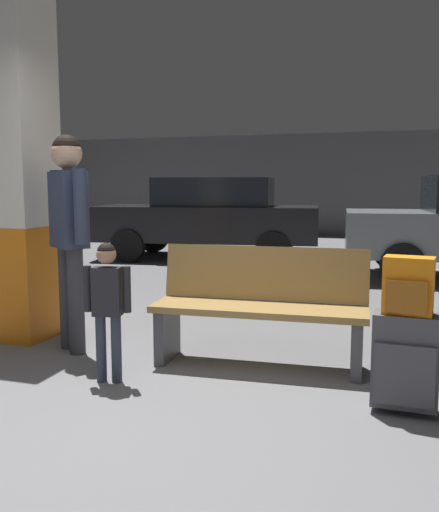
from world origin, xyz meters
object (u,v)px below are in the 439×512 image
object	(u,v)px
bench	(260,307)
suitcase	(405,361)
child	(107,297)
backpack_bright	(408,286)
adult	(69,220)
structural_pillar	(16,168)
parked_car_far	(210,216)

from	to	relation	value
bench	suitcase	world-z (taller)	bench
bench	child	distance (m)	1.16
bench	suitcase	bearing A→B (deg)	-31.64
suitcase	bench	bearing A→B (deg)	148.36
suitcase	backpack_bright	world-z (taller)	backpack_bright
backpack_bright	adult	size ratio (longest dim) A/B	0.19
backpack_bright	adult	distance (m)	2.65
structural_pillar	child	distance (m)	1.81
structural_pillar	parked_car_far	size ratio (longest dim) A/B	0.71
backpack_bright	child	distance (m)	1.95
parked_car_far	suitcase	bearing A→B (deg)	-62.20
bench	backpack_bright	bearing A→B (deg)	-31.67
child	structural_pillar	bearing A→B (deg)	148.33
adult	parked_car_far	size ratio (longest dim) A/B	0.41
parked_car_far	structural_pillar	bearing A→B (deg)	-88.77
bench	child	bearing A→B (deg)	-142.10
structural_pillar	child	world-z (taller)	structural_pillar
suitcase	backpack_bright	bearing A→B (deg)	-145.11
structural_pillar	parked_car_far	distance (m)	5.73
adult	parked_car_far	bearing A→B (deg)	97.74
child	adult	distance (m)	0.98
suitcase	backpack_bright	xyz separation A→B (m)	(-0.00, -0.00, 0.45)
bench	suitcase	size ratio (longest dim) A/B	2.69
suitcase	adult	world-z (taller)	adult
adult	parked_car_far	world-z (taller)	adult
structural_pillar	child	bearing A→B (deg)	-31.67
child	parked_car_far	xyz separation A→B (m)	(-1.45, 6.50, 0.21)
suitcase	child	xyz separation A→B (m)	(-1.94, -0.06, 0.28)
structural_pillar	bench	world-z (taller)	structural_pillar
structural_pillar	suitcase	distance (m)	3.56
suitcase	parked_car_far	distance (m)	7.30
structural_pillar	suitcase	world-z (taller)	structural_pillar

